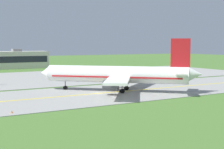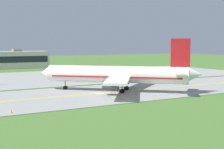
% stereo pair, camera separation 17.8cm
% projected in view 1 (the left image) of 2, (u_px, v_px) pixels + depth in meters
% --- Properties ---
extents(ground_plane, '(500.00, 500.00, 0.00)m').
position_uv_depth(ground_plane, '(98.00, 94.00, 76.17)').
color(ground_plane, '#47702D').
extents(taxiway_strip, '(240.00, 28.00, 0.10)m').
position_uv_depth(taxiway_strip, '(98.00, 94.00, 76.16)').
color(taxiway_strip, gray).
rests_on(taxiway_strip, ground).
extents(apron_pad, '(140.00, 52.00, 0.10)m').
position_uv_depth(apron_pad, '(68.00, 76.00, 117.29)').
color(apron_pad, gray).
rests_on(apron_pad, ground).
extents(taxiway_centreline, '(220.00, 0.60, 0.01)m').
position_uv_depth(taxiway_centreline, '(98.00, 93.00, 76.16)').
color(taxiway_centreline, yellow).
rests_on(taxiway_centreline, taxiway_strip).
extents(airplane_lead, '(31.74, 30.70, 12.70)m').
position_uv_depth(airplane_lead, '(118.00, 75.00, 79.14)').
color(airplane_lead, white).
rests_on(airplane_lead, ground).
extents(service_truck_fuel, '(6.56, 5.01, 2.59)m').
position_uv_depth(service_truck_fuel, '(134.00, 72.00, 120.43)').
color(service_truck_fuel, '#264CA5').
rests_on(service_truck_fuel, ground).
extents(traffic_cone_near_edge, '(0.44, 0.44, 0.60)m').
position_uv_depth(traffic_cone_near_edge, '(12.00, 112.00, 54.33)').
color(traffic_cone_near_edge, orange).
rests_on(traffic_cone_near_edge, ground).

